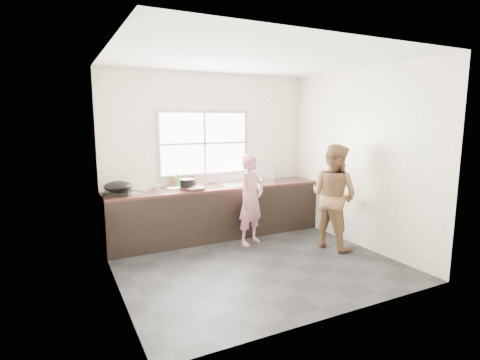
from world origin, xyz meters
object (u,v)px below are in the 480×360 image
dish_rack (261,171)px  glass_jar (157,187)px  bowl_mince (194,189)px  black_pot (187,184)px  cutting_board (193,188)px  wok (118,186)px  bottle_brown_short (193,181)px  pot_lid_right (143,189)px  bowl_crabs (255,182)px  plate_food (175,188)px  bowl_held (246,184)px  person_side (334,196)px  pot_lid_left (132,193)px  bottle_green (177,179)px  burner (117,193)px  bottle_brown_tall (173,182)px  woman (251,202)px

dish_rack → glass_jar: bearing=-159.4°
bowl_mince → black_pot: (-0.05, 0.15, 0.06)m
cutting_board → wok: bearing=177.7°
bottle_brown_short → pot_lid_right: (-0.81, 0.02, -0.07)m
bowl_crabs → dish_rack: 0.42m
bowl_crabs → plate_food: 1.38m
bowl_held → plate_food: bowl_held is taller
bowl_mince → plate_food: bowl_mince is taller
bowl_crabs → glass_jar: size_ratio=1.96×
person_side → pot_lid_left: bearing=50.4°
plate_food → pot_lid_right: (-0.47, 0.13, -0.00)m
bottle_brown_short → pot_lid_left: bottle_brown_short is taller
person_side → glass_jar: size_ratio=16.89×
black_pot → pot_lid_right: size_ratio=0.89×
person_side → bowl_mince: size_ratio=7.63×
bottle_green → dish_rack: size_ratio=0.64×
bowl_mince → pot_lid_left: 0.91m
black_pot → cutting_board: bearing=-33.4°
person_side → glass_jar: 2.71m
glass_jar → burner: 0.61m
bottle_green → plate_food: bearing=-124.7°
pot_lid_left → cutting_board: bearing=-6.5°
bottle_brown_short → glass_jar: bottle_brown_short is taller
bowl_mince → glass_jar: bearing=148.6°
dish_rack → pot_lid_right: size_ratio=1.63×
wok → pot_lid_left: 0.25m
bowl_crabs → bottle_brown_tall: 1.39m
bowl_crabs → burner: bearing=177.9°
person_side → pot_lid_right: bearing=44.5°
black_pot → glass_jar: size_ratio=2.46×
glass_jar → wok: 0.63m
cutting_board → bottle_brown_short: bottle_brown_short is taller
person_side → bottle_brown_short: (-1.73, 1.45, 0.15)m
bowl_crabs → plate_food: size_ratio=0.76×
plate_food → pot_lid_right: plate_food is taller
woman → wok: woman is taller
bottle_brown_tall → bowl_crabs: bearing=-11.9°
burner → person_side: bearing=-23.1°
bowl_crabs → bottle_brown_short: size_ratio=1.15×
bowl_crabs → burner: 2.26m
bottle_brown_tall → pot_lid_right: (-0.49, 0.00, -0.08)m
bottle_brown_tall → bottle_brown_short: 0.33m
person_side → bowl_held: size_ratio=8.12×
bowl_crabs → dish_rack: size_ratio=0.44×
bottle_green → woman: bearing=-39.9°
woman → pot_lid_right: bearing=128.6°
cutting_board → plate_food: cutting_board is taller
bottle_green → dish_rack: (1.56, -0.01, 0.02)m
glass_jar → pot_lid_left: (-0.40, -0.10, -0.04)m
bottle_brown_short → bowl_mince: bearing=-106.9°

